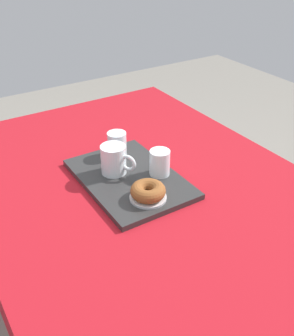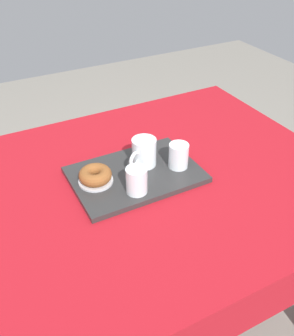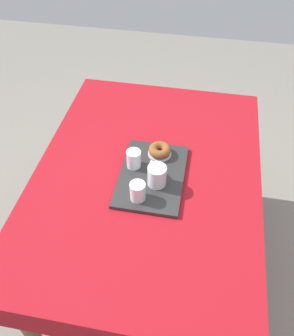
{
  "view_description": "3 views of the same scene",
  "coord_description": "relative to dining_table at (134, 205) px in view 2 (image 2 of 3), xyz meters",
  "views": [
    {
      "loc": [
        0.94,
        -0.56,
        1.5
      ],
      "look_at": [
        0.01,
        0.02,
        0.82
      ],
      "focal_mm": 42.92,
      "sensor_mm": 36.0,
      "label": 1
    },
    {
      "loc": [
        0.42,
        0.89,
        1.54
      ],
      "look_at": [
        -0.04,
        0.02,
        0.83
      ],
      "focal_mm": 40.34,
      "sensor_mm": 36.0,
      "label": 2
    },
    {
      "loc": [
        -1.09,
        -0.2,
        1.97
      ],
      "look_at": [
        -0.03,
        -0.01,
        0.83
      ],
      "focal_mm": 38.01,
      "sensor_mm": 36.0,
      "label": 3
    }
  ],
  "objects": [
    {
      "name": "ground_plane",
      "position": [
        0.0,
        0.0,
        -0.67
      ],
      "size": [
        6.0,
        6.0,
        0.0
      ],
      "primitive_type": "plane",
      "color": "gray"
    },
    {
      "name": "dining_table",
      "position": [
        0.0,
        0.0,
        0.0
      ],
      "size": [
        1.42,
        1.03,
        0.77
      ],
      "color": "#A8141E",
      "rests_on": "ground"
    },
    {
      "name": "serving_tray",
      "position": [
        -0.02,
        -0.03,
        0.11
      ],
      "size": [
        0.42,
        0.29,
        0.02
      ],
      "primitive_type": "cube",
      "color": "#2D2D2D",
      "rests_on": "dining_table"
    },
    {
      "name": "tea_mug_left",
      "position": [
        -0.07,
        -0.06,
        0.16
      ],
      "size": [
        0.12,
        0.09,
        0.1
      ],
      "color": "white",
      "rests_on": "serving_tray"
    },
    {
      "name": "water_glass_near",
      "position": [
        -0.16,
        0.01,
        0.16
      ],
      "size": [
        0.07,
        0.07,
        0.09
      ],
      "color": "white",
      "rests_on": "serving_tray"
    },
    {
      "name": "water_glass_far",
      "position": [
        0.02,
        0.06,
        0.16
      ],
      "size": [
        0.07,
        0.07,
        0.09
      ],
      "color": "white",
      "rests_on": "serving_tray"
    },
    {
      "name": "donut_plate_left",
      "position": [
        0.12,
        -0.04,
        0.12
      ],
      "size": [
        0.11,
        0.11,
        0.01
      ],
      "primitive_type": "cylinder",
      "color": "silver",
      "rests_on": "serving_tray"
    },
    {
      "name": "sugar_donut_left",
      "position": [
        0.12,
        -0.04,
        0.14
      ],
      "size": [
        0.11,
        0.11,
        0.04
      ],
      "primitive_type": "torus",
      "color": "brown",
      "rests_on": "donut_plate_left"
    }
  ]
}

